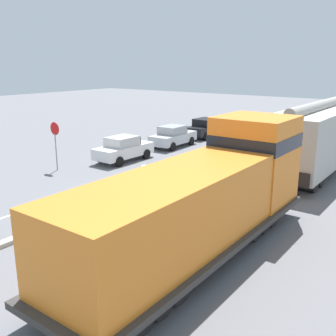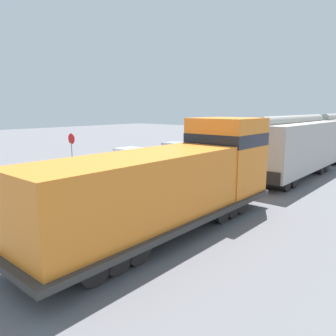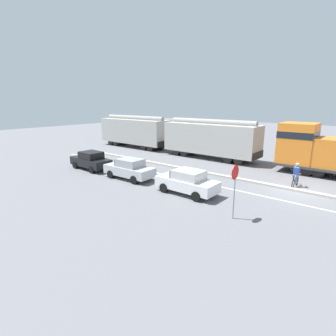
{
  "view_description": "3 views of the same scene",
  "coord_description": "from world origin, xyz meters",
  "px_view_note": "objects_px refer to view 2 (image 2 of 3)",
  "views": [
    {
      "loc": [
        12.18,
        -12.8,
        6.23
      ],
      "look_at": [
        1.1,
        2.13,
        1.24
      ],
      "focal_mm": 42.0,
      "sensor_mm": 36.0,
      "label": 1
    },
    {
      "loc": [
        13.58,
        -11.57,
        4.64
      ],
      "look_at": [
        2.94,
        0.8,
        1.65
      ],
      "focal_mm": 35.0,
      "sensor_mm": 36.0,
      "label": 2
    },
    {
      "loc": [
        -18.72,
        -3.82,
        5.94
      ],
      "look_at": [
        -4.16,
        7.97,
        1.19
      ],
      "focal_mm": 28.0,
      "sensor_mm": 36.0,
      "label": 3
    }
  ],
  "objects_px": {
    "locomotive": "(178,183)",
    "parked_car_white": "(130,158)",
    "hopper_car_lead": "(293,147)",
    "parked_car_silver": "(175,151)",
    "stop_sign": "(72,145)",
    "cyclist": "(136,180)",
    "parked_car_black": "(205,146)"
  },
  "relations": [
    {
      "from": "parked_car_silver",
      "to": "stop_sign",
      "type": "xyz_separation_m",
      "value": [
        -1.63,
        -9.6,
        1.21
      ]
    },
    {
      "from": "locomotive",
      "to": "parked_car_black",
      "type": "distance_m",
      "value": 21.18
    },
    {
      "from": "parked_car_silver",
      "to": "parked_car_black",
      "type": "xyz_separation_m",
      "value": [
        -0.09,
        4.98,
        0.0
      ]
    },
    {
      "from": "stop_sign",
      "to": "cyclist",
      "type": "bearing_deg",
      "value": -8.43
    },
    {
      "from": "parked_car_white",
      "to": "cyclist",
      "type": "xyz_separation_m",
      "value": [
        6.1,
        -5.2,
        0.0
      ]
    },
    {
      "from": "cyclist",
      "to": "parked_car_white",
      "type": "bearing_deg",
      "value": 139.52
    },
    {
      "from": "stop_sign",
      "to": "parked_car_silver",
      "type": "bearing_deg",
      "value": 80.35
    },
    {
      "from": "parked_car_silver",
      "to": "cyclist",
      "type": "relative_size",
      "value": 2.48
    },
    {
      "from": "locomotive",
      "to": "parked_car_white",
      "type": "xyz_separation_m",
      "value": [
        -10.91,
        7.55,
        -0.98
      ]
    },
    {
      "from": "parked_car_white",
      "to": "parked_car_black",
      "type": "bearing_deg",
      "value": 90.54
    },
    {
      "from": "hopper_car_lead",
      "to": "parked_car_silver",
      "type": "height_order",
      "value": "hopper_car_lead"
    },
    {
      "from": "hopper_car_lead",
      "to": "locomotive",
      "type": "bearing_deg",
      "value": -90.0
    },
    {
      "from": "hopper_car_lead",
      "to": "parked_car_silver",
      "type": "relative_size",
      "value": 2.49
    },
    {
      "from": "locomotive",
      "to": "parked_car_white",
      "type": "height_order",
      "value": "locomotive"
    },
    {
      "from": "parked_car_white",
      "to": "parked_car_silver",
      "type": "distance_m",
      "value": 5.54
    },
    {
      "from": "stop_sign",
      "to": "parked_car_white",
      "type": "bearing_deg",
      "value": 67.99
    },
    {
      "from": "cyclist",
      "to": "stop_sign",
      "type": "height_order",
      "value": "stop_sign"
    },
    {
      "from": "stop_sign",
      "to": "hopper_car_lead",
      "type": "bearing_deg",
      "value": 34.63
    },
    {
      "from": "parked_car_white",
      "to": "cyclist",
      "type": "distance_m",
      "value": 8.01
    },
    {
      "from": "parked_car_black",
      "to": "cyclist",
      "type": "xyz_separation_m",
      "value": [
        6.2,
        -15.72,
        0.0
      ]
    },
    {
      "from": "parked_car_black",
      "to": "parked_car_white",
      "type": "bearing_deg",
      "value": -89.46
    },
    {
      "from": "locomotive",
      "to": "parked_car_silver",
      "type": "distance_m",
      "value": 17.07
    },
    {
      "from": "locomotive",
      "to": "hopper_car_lead",
      "type": "height_order",
      "value": "locomotive"
    },
    {
      "from": "locomotive",
      "to": "hopper_car_lead",
      "type": "distance_m",
      "value": 12.16
    },
    {
      "from": "hopper_car_lead",
      "to": "parked_car_black",
      "type": "xyz_separation_m",
      "value": [
        -11.01,
        5.91,
        -1.26
      ]
    },
    {
      "from": "locomotive",
      "to": "hopper_car_lead",
      "type": "bearing_deg",
      "value": 90.0
    },
    {
      "from": "hopper_car_lead",
      "to": "parked_car_white",
      "type": "relative_size",
      "value": 2.51
    },
    {
      "from": "cyclist",
      "to": "stop_sign",
      "type": "relative_size",
      "value": 0.6
    },
    {
      "from": "locomotive",
      "to": "stop_sign",
      "type": "xyz_separation_m",
      "value": [
        -12.55,
        3.49,
        0.23
      ]
    },
    {
      "from": "locomotive",
      "to": "parked_car_white",
      "type": "bearing_deg",
      "value": 145.32
    },
    {
      "from": "parked_car_silver",
      "to": "stop_sign",
      "type": "height_order",
      "value": "stop_sign"
    },
    {
      "from": "parked_car_white",
      "to": "cyclist",
      "type": "bearing_deg",
      "value": -40.48
    }
  ]
}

